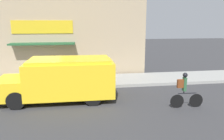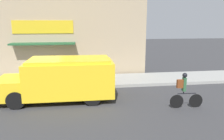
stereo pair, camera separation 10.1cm
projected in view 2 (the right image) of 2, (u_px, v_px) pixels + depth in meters
ground_plane at (39, 91)px, 11.92m from camera, size 70.00×70.00×0.00m
sidewalk at (43, 83)px, 13.20m from camera, size 28.00×2.69×0.18m
storefront at (44, 37)px, 14.19m from camera, size 13.64×1.04×5.45m
school_bus at (62, 79)px, 10.37m from camera, size 5.36×2.61×2.02m
cyclist at (184, 91)px, 9.44m from camera, size 1.48×0.21×1.58m
trash_bin at (74, 72)px, 13.49m from camera, size 0.54×0.54×0.95m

